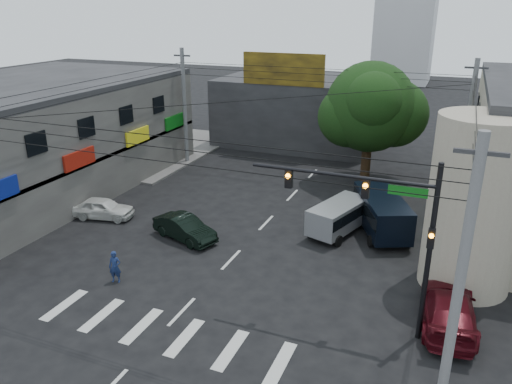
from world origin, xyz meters
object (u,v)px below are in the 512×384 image
Objects in this scene: street_tree at (370,107)px; utility_pole_far_left at (185,107)px; dark_sedan at (185,228)px; maroon_sedan at (449,309)px; utility_pole_far_right at (467,131)px; traffic_gantry at (386,218)px; utility_pole_near_right at (459,284)px; white_compact at (103,208)px; traffic_officer at (115,267)px; navy_van at (381,215)px; silver_minivan at (339,219)px.

utility_pole_far_left is (-14.50, -1.00, -0.87)m from street_tree.
maroon_sedan reaches higher than dark_sedan.
utility_pole_far_right is at bearing -94.99° from maroon_sedan.
traffic_gantry is 25.00m from utility_pole_far_left.
white_compact is at bearing 157.15° from utility_pole_near_right.
traffic_officer is (-11.95, -1.00, -4.05)m from traffic_gantry.
utility_pole_far_right reaches higher than maroon_sedan.
traffic_gantry is at bearing 163.48° from navy_van.
white_compact is at bearing -85.40° from utility_pole_far_left.
utility_pole_near_right is 5.88× the size of traffic_officer.
utility_pole_near_right reaches higher than white_compact.
dark_sedan is at bearing 92.53° from navy_van.
utility_pole_far_right reaches higher than silver_minivan.
utility_pole_far_left is at bearing -7.93° from white_compact.
dark_sedan is (7.09, -12.75, -3.94)m from utility_pole_far_left.
street_tree is 10.80m from silver_minivan.
white_compact is (-13.53, -13.06, -4.83)m from street_tree.
white_compact is at bearing 102.76° from dark_sedan.
dark_sedan is 8.69m from silver_minivan.
traffic_gantry is at bearing -14.36° from traffic_officer.
traffic_gantry is at bearing -118.43° from white_compact.
utility_pole_near_right is at bearing -99.92° from dark_sedan.
traffic_gantry is 12.65m from traffic_officer.
utility_pole_near_right is 2.01× the size of silver_minivan.
traffic_officer is (6.38, -18.00, -3.82)m from utility_pole_far_left.
maroon_sedan is at bearing -120.20° from silver_minivan.
utility_pole_far_right is 19.28m from dark_sedan.
utility_pole_far_right reaches higher than street_tree.
utility_pole_far_right reaches higher than white_compact.
white_compact is at bearing 113.18° from traffic_officer.
utility_pole_far_right is (0.00, 20.50, 0.00)m from utility_pole_near_right.
street_tree is 1.65× the size of maroon_sedan.
utility_pole_near_right is 13.75m from silver_minivan.
silver_minivan is 0.79× the size of navy_van.
maroon_sedan is at bearing 90.00° from utility_pole_near_right.
utility_pole_near_right is 1.59× the size of navy_van.
white_compact is at bearing 121.18° from silver_minivan.
traffic_officer is (-14.62, -18.00, -3.82)m from utility_pole_far_right.
white_compact is (-20.03, -12.06, -3.96)m from utility_pole_far_right.
navy_van is 14.82m from traffic_officer.
navy_van is (-3.97, 12.81, -3.52)m from utility_pole_near_right.
dark_sedan is 11.16m from navy_van.
utility_pole_far_left reaches higher than maroon_sedan.
utility_pole_far_right is at bearing 0.00° from utility_pole_far_left.
navy_van reaches higher than dark_sedan.
utility_pole_far_left is at bearing 135.69° from utility_pole_near_right.
utility_pole_far_left reaches higher than street_tree.
utility_pole_far_right is at bearing 81.06° from traffic_gantry.
dark_sedan is at bearing -108.98° from white_compact.
traffic_gantry reaches higher than dark_sedan.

